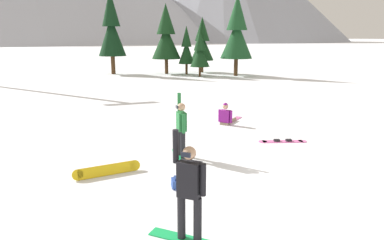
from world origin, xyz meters
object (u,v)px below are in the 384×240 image
snowboarder_midground (181,128)px  loose_snowboard_far_spare (107,170)px  pine_tree_young (200,52)px  snowboarder_foreground (189,191)px  pine_tree_leaning (202,42)px  loose_snowboard_near_right (283,141)px  pine_tree_slender (237,32)px  pine_tree_tall (186,48)px  pine_tree_twin (166,36)px  pine_tree_short (111,28)px  snowboarder_background (227,116)px  backpack_blue (180,183)px

snowboarder_midground → loose_snowboard_far_spare: snowboarder_midground is taller
snowboarder_midground → pine_tree_young: 22.95m
snowboarder_foreground → snowboarder_midground: bearing=73.2°
pine_tree_leaning → loose_snowboard_near_right: bearing=-105.3°
pine_tree_slender → pine_tree_tall: 5.09m
pine_tree_slender → pine_tree_twin: (-5.62, 4.02, -0.34)m
snowboarder_midground → loose_snowboard_far_spare: bearing=-163.2°
loose_snowboard_far_spare → loose_snowboard_near_right: 6.34m
pine_tree_short → pine_tree_leaning: 9.10m
loose_snowboard_far_spare → pine_tree_twin: 27.22m
pine_tree_young → pine_tree_twin: 4.41m
snowboarder_background → snowboarder_foreground: bearing=-119.7°
backpack_blue → pine_tree_leaning: pine_tree_leaning is taller
loose_snowboard_near_right → pine_tree_tall: 23.83m
backpack_blue → pine_tree_leaning: (11.39, 27.15, 2.92)m
loose_snowboard_near_right → backpack_blue: 5.30m
loose_snowboard_far_spare → pine_tree_young: 24.64m
loose_snowboard_far_spare → snowboarder_foreground: bearing=-75.5°
snowboarder_foreground → pine_tree_short: pine_tree_short is taller
pine_tree_young → pine_tree_twin: size_ratio=0.62×
backpack_blue → pine_tree_twin: pine_tree_twin is taller
snowboarder_foreground → pine_tree_tall: (9.81, 28.12, 1.55)m
snowboarder_midground → pine_tree_leaning: 27.23m
backpack_blue → pine_tree_leaning: size_ratio=0.10×
pine_tree_slender → pine_tree_short: pine_tree_short is taller
snowboarder_background → pine_tree_young: 18.61m
loose_snowboard_near_right → backpack_blue: size_ratio=3.15×
pine_tree_short → loose_snowboard_near_right: bearing=-85.2°
pine_tree_tall → pine_tree_young: bearing=-80.1°
backpack_blue → pine_tree_young: size_ratio=0.13×
loose_snowboard_far_spare → pine_tree_leaning: 28.93m
backpack_blue → pine_tree_short: size_ratio=0.07×
pine_tree_leaning → snowboarder_midground: bearing=-113.0°
pine_tree_slender → snowboarder_foreground: bearing=-118.5°
pine_tree_short → snowboarder_foreground: bearing=-95.7°
loose_snowboard_near_right → pine_tree_young: size_ratio=0.41×
snowboarder_foreground → pine_tree_tall: 29.82m
pine_tree_slender → snowboarder_midground: bearing=-120.8°
pine_tree_slender → pine_tree_leaning: 4.72m
pine_tree_tall → pine_tree_leaning: size_ratio=0.84×
pine_tree_slender → pine_tree_twin: bearing=144.4°
loose_snowboard_near_right → pine_tree_young: pine_tree_young is taller
snowboarder_foreground → loose_snowboard_near_right: size_ratio=1.20×
snowboarder_foreground → pine_tree_tall: bearing=70.8°
loose_snowboard_far_spare → pine_tree_slender: size_ratio=0.25×
snowboarder_midground → pine_tree_short: size_ratio=0.25×
loose_snowboard_far_spare → snowboarder_background: bearing=37.1°
snowboarder_foreground → snowboarder_midground: (1.37, 4.52, -0.06)m
pine_tree_tall → snowboarder_midground: bearing=-109.7°
snowboarder_foreground → pine_tree_twin: (8.09, 29.22, 2.69)m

